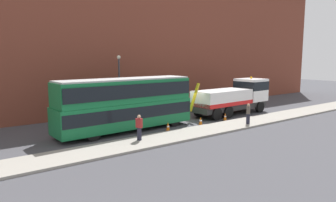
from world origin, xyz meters
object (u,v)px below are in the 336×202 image
(pedestrian_bystander, at_px, (248,114))
(street_lamp, at_px, (119,81))
(pedestrian_onlooker, at_px, (139,128))
(traffic_cone_near_truck, at_px, (225,117))
(recovery_tow_truck, at_px, (234,97))
(traffic_cone_midway, at_px, (201,121))
(double_decker_bus, at_px, (126,102))
(traffic_cone_near_bus, at_px, (168,127))

(pedestrian_bystander, relative_size, street_lamp, 0.29)
(pedestrian_bystander, distance_m, street_lamp, 12.10)
(pedestrian_onlooker, relative_size, traffic_cone_near_truck, 2.38)
(recovery_tow_truck, bearing_deg, street_lamp, 149.41)
(pedestrian_bystander, bearing_deg, traffic_cone_near_truck, -30.91)
(traffic_cone_midway, bearing_deg, traffic_cone_near_truck, 1.04)
(double_decker_bus, height_order, street_lamp, street_lamp)
(recovery_tow_truck, height_order, traffic_cone_midway, recovery_tow_truck)
(recovery_tow_truck, xyz_separation_m, traffic_cone_near_bus, (-9.76, -2.05, -1.42))
(traffic_cone_near_truck, relative_size, street_lamp, 0.12)
(traffic_cone_near_truck, bearing_deg, traffic_cone_near_bus, -178.22)
(recovery_tow_truck, distance_m, pedestrian_onlooker, 13.58)
(street_lamp, bearing_deg, pedestrian_bystander, -55.27)
(pedestrian_bystander, distance_m, traffic_cone_near_truck, 2.62)
(traffic_cone_midway, distance_m, street_lamp, 8.72)
(recovery_tow_truck, bearing_deg, double_decker_bus, 177.68)
(pedestrian_onlooker, xyz_separation_m, pedestrian_bystander, (9.90, -1.02, 0.00))
(double_decker_bus, relative_size, traffic_cone_midway, 15.45)
(recovery_tow_truck, xyz_separation_m, double_decker_bus, (-12.21, -0.02, 0.47))
(recovery_tow_truck, height_order, double_decker_bus, double_decker_bus)
(street_lamp, bearing_deg, traffic_cone_near_bus, -88.41)
(recovery_tow_truck, xyz_separation_m, pedestrian_bystander, (-3.22, -4.39, -0.77))
(pedestrian_bystander, height_order, traffic_cone_midway, pedestrian_bystander)
(pedestrian_onlooker, distance_m, street_lamp, 9.59)
(traffic_cone_near_truck, distance_m, street_lamp, 10.34)
(pedestrian_onlooker, bearing_deg, traffic_cone_near_bus, -3.32)
(double_decker_bus, distance_m, traffic_cone_near_bus, 3.70)
(pedestrian_onlooker, relative_size, traffic_cone_near_bus, 2.38)
(traffic_cone_near_bus, distance_m, traffic_cone_near_truck, 6.54)
(traffic_cone_near_truck, bearing_deg, street_lamp, 133.16)
(traffic_cone_near_truck, bearing_deg, pedestrian_bystander, -89.90)
(traffic_cone_midway, bearing_deg, street_lamp, 117.19)
(traffic_cone_near_bus, bearing_deg, recovery_tow_truck, 11.87)
(double_decker_bus, distance_m, pedestrian_bystander, 10.08)
(traffic_cone_near_bus, xyz_separation_m, traffic_cone_near_truck, (6.53, 0.20, 0.00))
(pedestrian_onlooker, bearing_deg, street_lamp, 45.32)
(traffic_cone_near_bus, relative_size, traffic_cone_midway, 1.00)
(pedestrian_onlooker, xyz_separation_m, traffic_cone_near_bus, (3.37, 1.32, -0.64))
(double_decker_bus, bearing_deg, traffic_cone_midway, -19.93)
(recovery_tow_truck, height_order, pedestrian_onlooker, recovery_tow_truck)
(recovery_tow_truck, distance_m, street_lamp, 11.43)
(traffic_cone_near_bus, bearing_deg, traffic_cone_midway, 2.42)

